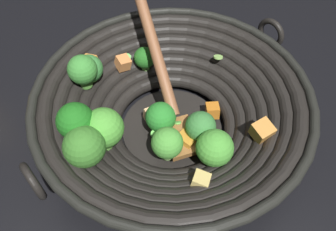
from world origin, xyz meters
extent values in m
plane|color=black|center=(0.00, 0.00, 0.00)|extent=(4.00, 4.00, 0.00)
cylinder|color=black|center=(0.00, 0.00, 0.01)|extent=(0.17, 0.17, 0.01)
torus|color=black|center=(0.00, 0.00, 0.02)|extent=(0.22, 0.22, 0.02)
torus|color=black|center=(0.00, 0.00, 0.03)|extent=(0.25, 0.25, 0.02)
torus|color=black|center=(0.00, 0.00, 0.04)|extent=(0.28, 0.28, 0.02)
torus|color=black|center=(0.00, 0.00, 0.05)|extent=(0.31, 0.31, 0.02)
torus|color=black|center=(0.00, 0.00, 0.06)|extent=(0.34, 0.34, 0.02)
torus|color=black|center=(0.00, 0.00, 0.07)|extent=(0.37, 0.37, 0.02)
torus|color=black|center=(0.00, 0.00, 0.08)|extent=(0.40, 0.40, 0.02)
torus|color=black|center=(0.00, 0.00, 0.09)|extent=(0.42, 0.42, 0.01)
torus|color=black|center=(0.22, 0.02, 0.09)|extent=(0.01, 0.05, 0.05)
torus|color=black|center=(-0.22, -0.02, 0.09)|extent=(0.01, 0.05, 0.05)
cylinder|color=#619942|center=(-0.02, -0.11, 0.04)|extent=(0.02, 0.02, 0.02)
sphere|color=#246A20|center=(-0.02, -0.11, 0.07)|extent=(0.04, 0.04, 0.04)
cylinder|color=#7FB158|center=(0.04, 0.05, 0.03)|extent=(0.02, 0.02, 0.02)
sphere|color=#4C9D39|center=(0.04, 0.05, 0.06)|extent=(0.05, 0.05, 0.05)
cylinder|color=#56993C|center=(0.09, -0.11, 0.07)|extent=(0.02, 0.02, 0.02)
sphere|color=#3C8B36|center=(0.09, -0.11, 0.10)|extent=(0.05, 0.05, 0.05)
cylinder|color=#76B34C|center=(0.15, 0.01, 0.06)|extent=(0.03, 0.03, 0.01)
sphere|color=#377628|center=(0.15, 0.01, 0.09)|extent=(0.06, 0.06, 0.06)
cylinder|color=#579A49|center=(0.14, -0.03, 0.07)|extent=(0.02, 0.02, 0.01)
sphere|color=#1D6A1A|center=(0.14, -0.03, 0.10)|extent=(0.05, 0.05, 0.05)
cylinder|color=#76A348|center=(0.02, 0.00, 0.03)|extent=(0.03, 0.03, 0.01)
sphere|color=#287F29|center=(0.02, 0.00, 0.05)|extent=(0.05, 0.05, 0.05)
cylinder|color=#84B84C|center=(-0.01, 0.09, 0.03)|extent=(0.04, 0.04, 0.02)
sphere|color=green|center=(-0.01, 0.09, 0.06)|extent=(0.05, 0.05, 0.05)
cylinder|color=#81BD49|center=(0.07, -0.12, 0.06)|extent=(0.02, 0.02, 0.01)
sphere|color=#3B883D|center=(0.07, -0.12, 0.09)|extent=(0.04, 0.04, 0.04)
cylinder|color=#5A9F3A|center=(0.11, -0.01, 0.05)|extent=(0.03, 0.02, 0.03)
sphere|color=green|center=(0.11, -0.01, 0.09)|extent=(0.06, 0.06, 0.06)
cylinder|color=#85BB55|center=(-0.02, 0.05, 0.02)|extent=(0.02, 0.02, 0.02)
sphere|color=#387B38|center=(-0.02, 0.05, 0.06)|extent=(0.05, 0.05, 0.05)
cube|color=#E38948|center=(0.01, -0.13, 0.07)|extent=(0.03, 0.03, 0.03)
cube|color=orange|center=(0.07, -0.14, 0.08)|extent=(0.03, 0.03, 0.03)
cube|color=#D4B965|center=(0.04, 0.12, 0.05)|extent=(0.03, 0.03, 0.03)
cube|color=orange|center=(0.01, 0.05, 0.03)|extent=(0.04, 0.03, 0.03)
cube|color=#E1B073|center=(0.02, -0.02, 0.03)|extent=(0.03, 0.03, 0.03)
cube|color=#CB8639|center=(-0.07, 0.12, 0.08)|extent=(0.03, 0.03, 0.03)
cube|color=orange|center=(-0.07, 0.02, 0.03)|extent=(0.03, 0.03, 0.02)
cylinder|color=#56B247|center=(0.02, 0.01, 0.05)|extent=(0.02, 0.02, 0.01)
cylinder|color=#6BC651|center=(0.00, 0.01, 0.04)|extent=(0.02, 0.02, 0.01)
cylinder|color=#6BC651|center=(0.00, -0.13, 0.07)|extent=(0.02, 0.02, 0.01)
cylinder|color=#56B247|center=(-0.03, 0.06, 0.04)|extent=(0.01, 0.01, 0.00)
cylinder|color=#99D166|center=(-0.12, -0.04, 0.07)|extent=(0.02, 0.02, 0.01)
cylinder|color=#6BC651|center=(0.04, 0.01, 0.04)|extent=(0.01, 0.02, 0.01)
cube|color=brown|center=(0.01, 0.04, 0.04)|extent=(0.07, 0.08, 0.01)
cylinder|color=brown|center=(-0.03, -0.10, 0.12)|extent=(0.08, 0.23, 0.15)
camera|label=1|loc=(0.20, 0.27, 0.47)|focal=36.05mm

